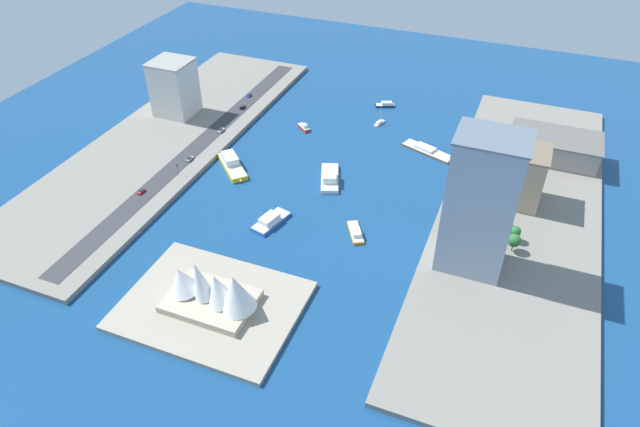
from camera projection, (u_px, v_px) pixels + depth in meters
name	position (u px, v px, depth m)	size (l,w,h in m)	color
ground_plane	(326.00, 177.00, 289.16)	(440.00, 440.00, 0.00)	navy
quay_west	(519.00, 217.00, 260.46)	(70.00, 240.00, 2.45)	gray
quay_east	(166.00, 140.00, 316.37)	(70.00, 240.00, 2.45)	gray
peninsula_point	(212.00, 305.00, 217.02)	(66.72, 51.57, 2.00)	#A89E89
road_strip	(199.00, 145.00, 309.33)	(10.24, 228.00, 0.15)	#38383D
ferry_yellow_fast	(232.00, 164.00, 294.32)	(25.24, 24.99, 6.26)	yellow
barge_flat_brown	(427.00, 150.00, 308.00)	(30.75, 17.75, 2.62)	brown
water_taxi_orange	(356.00, 232.00, 251.73)	(12.06, 15.98, 3.36)	orange
ferry_white_commuter	(330.00, 178.00, 284.93)	(16.69, 26.66, 5.63)	silver
tugboat_red	(304.00, 127.00, 327.66)	(10.06, 8.67, 3.64)	red
patrol_launch_navy	(386.00, 105.00, 350.36)	(12.41, 8.26, 3.00)	#1E284C
catamaran_blue	(271.00, 220.00, 257.72)	(12.61, 21.60, 4.56)	blue
sailboat_small_white	(380.00, 123.00, 332.62)	(4.90, 9.46, 10.19)	white
tower_tall_glass	(481.00, 204.00, 216.46)	(26.83, 21.55, 59.23)	#8C9EB2
carpark_squat_concrete	(554.00, 146.00, 296.12)	(45.65, 26.88, 12.35)	gray
hotel_broad_white	(174.00, 87.00, 329.86)	(22.24, 21.85, 32.02)	silver
apartment_midrise_tan	(511.00, 173.00, 262.46)	(30.14, 21.59, 26.99)	tan
hatchback_blue	(249.00, 95.00, 355.94)	(2.10, 4.35, 1.52)	black
van_white	(221.00, 130.00, 320.44)	(2.09, 4.73, 1.60)	black
sedan_silver	(189.00, 159.00, 296.35)	(2.05, 4.71, 1.50)	black
suv_black	(243.00, 107.00, 342.99)	(2.06, 4.41, 1.64)	black
pickup_red	(141.00, 191.00, 273.01)	(2.05, 4.70, 1.52)	black
traffic_light_waterfront	(177.00, 168.00, 283.02)	(0.36, 0.36, 6.50)	black
opera_landmark	(213.00, 291.00, 211.26)	(37.73, 23.32, 19.59)	#BCAD93
park_tree_cluster	(511.00, 229.00, 242.36)	(12.25, 20.96, 8.89)	brown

